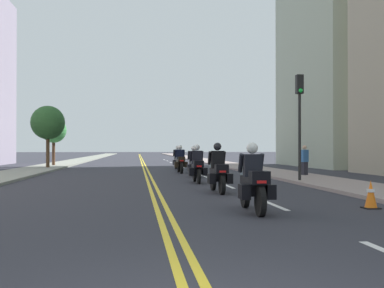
{
  "coord_description": "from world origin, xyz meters",
  "views": [
    {
      "loc": [
        -0.6,
        -3.65,
        1.45
      ],
      "look_at": [
        2.42,
        21.69,
        1.69
      ],
      "focal_mm": 43.5,
      "sensor_mm": 36.0,
      "label": 1
    }
  ],
  "objects_px": {
    "street_tree_0": "(48,123)",
    "street_tree_1": "(54,131)",
    "motorcycle_0": "(253,184)",
    "traffic_cone_1": "(371,194)",
    "motorcycle_4": "(180,162)",
    "traffic_light_near": "(300,108)",
    "motorcycle_3": "(194,164)",
    "motorcycle_1": "(218,173)",
    "pedestrian_1": "(305,161)",
    "motorcycle_5": "(178,160)",
    "motorcycle_2": "(197,167)"
  },
  "relations": [
    {
      "from": "motorcycle_0",
      "to": "pedestrian_1",
      "type": "height_order",
      "value": "pedestrian_1"
    },
    {
      "from": "traffic_cone_1",
      "to": "street_tree_0",
      "type": "xyz_separation_m",
      "value": [
        -11.77,
        22.76,
        2.89
      ]
    },
    {
      "from": "motorcycle_2",
      "to": "motorcycle_5",
      "type": "distance_m",
      "value": 12.31
    },
    {
      "from": "motorcycle_4",
      "to": "street_tree_0",
      "type": "xyz_separation_m",
      "value": [
        -8.71,
        6.15,
        2.57
      ]
    },
    {
      "from": "motorcycle_0",
      "to": "motorcycle_2",
      "type": "relative_size",
      "value": 1.04
    },
    {
      "from": "motorcycle_5",
      "to": "pedestrian_1",
      "type": "distance_m",
      "value": 10.79
    },
    {
      "from": "motorcycle_4",
      "to": "traffic_cone_1",
      "type": "xyz_separation_m",
      "value": [
        3.06,
        -16.61,
        -0.32
      ]
    },
    {
      "from": "traffic_cone_1",
      "to": "pedestrian_1",
      "type": "xyz_separation_m",
      "value": [
        2.75,
        11.82,
        0.49
      ]
    },
    {
      "from": "street_tree_1",
      "to": "traffic_light_near",
      "type": "bearing_deg",
      "value": -54.96
    },
    {
      "from": "motorcycle_0",
      "to": "street_tree_1",
      "type": "height_order",
      "value": "street_tree_1"
    },
    {
      "from": "motorcycle_2",
      "to": "pedestrian_1",
      "type": "height_order",
      "value": "motorcycle_2"
    },
    {
      "from": "motorcycle_2",
      "to": "street_tree_1",
      "type": "height_order",
      "value": "street_tree_1"
    },
    {
      "from": "motorcycle_1",
      "to": "motorcycle_0",
      "type": "bearing_deg",
      "value": -91.33
    },
    {
      "from": "motorcycle_0",
      "to": "motorcycle_2",
      "type": "distance_m",
      "value": 9.11
    },
    {
      "from": "motorcycle_0",
      "to": "motorcycle_2",
      "type": "xyz_separation_m",
      "value": [
        -0.1,
        9.11,
        0.01
      ]
    },
    {
      "from": "motorcycle_2",
      "to": "traffic_cone_1",
      "type": "xyz_separation_m",
      "value": [
        3.08,
        -8.77,
        -0.33
      ]
    },
    {
      "from": "motorcycle_2",
      "to": "pedestrian_1",
      "type": "distance_m",
      "value": 6.58
    },
    {
      "from": "motorcycle_0",
      "to": "traffic_cone_1",
      "type": "height_order",
      "value": "motorcycle_0"
    },
    {
      "from": "motorcycle_0",
      "to": "motorcycle_4",
      "type": "xyz_separation_m",
      "value": [
        -0.08,
        16.95,
        0.01
      ]
    },
    {
      "from": "motorcycle_0",
      "to": "motorcycle_1",
      "type": "xyz_separation_m",
      "value": [
        0.02,
        4.71,
        0.01
      ]
    },
    {
      "from": "motorcycle_1",
      "to": "motorcycle_4",
      "type": "distance_m",
      "value": 12.24
    },
    {
      "from": "motorcycle_1",
      "to": "street_tree_0",
      "type": "relative_size",
      "value": 0.49
    },
    {
      "from": "motorcycle_4",
      "to": "traffic_light_near",
      "type": "height_order",
      "value": "traffic_light_near"
    },
    {
      "from": "street_tree_0",
      "to": "motorcycle_2",
      "type": "bearing_deg",
      "value": -58.16
    },
    {
      "from": "motorcycle_1",
      "to": "motorcycle_2",
      "type": "xyz_separation_m",
      "value": [
        -0.12,
        4.4,
        0.01
      ]
    },
    {
      "from": "motorcycle_1",
      "to": "motorcycle_2",
      "type": "height_order",
      "value": "motorcycle_1"
    },
    {
      "from": "traffic_cone_1",
      "to": "street_tree_1",
      "type": "xyz_separation_m",
      "value": [
        -12.14,
        27.18,
        2.52
      ]
    },
    {
      "from": "motorcycle_1",
      "to": "street_tree_0",
      "type": "height_order",
      "value": "street_tree_0"
    },
    {
      "from": "motorcycle_0",
      "to": "street_tree_0",
      "type": "xyz_separation_m",
      "value": [
        -8.79,
        23.1,
        2.58
      ]
    },
    {
      "from": "motorcycle_1",
      "to": "motorcycle_3",
      "type": "xyz_separation_m",
      "value": [
        0.23,
        8.33,
        -0.01
      ]
    },
    {
      "from": "motorcycle_4",
      "to": "motorcycle_5",
      "type": "xyz_separation_m",
      "value": [
        0.25,
        4.46,
        0.0
      ]
    },
    {
      "from": "motorcycle_2",
      "to": "pedestrian_1",
      "type": "bearing_deg",
      "value": 28.23
    },
    {
      "from": "traffic_cone_1",
      "to": "street_tree_1",
      "type": "height_order",
      "value": "street_tree_1"
    },
    {
      "from": "pedestrian_1",
      "to": "motorcycle_2",
      "type": "bearing_deg",
      "value": 3.15
    },
    {
      "from": "traffic_light_near",
      "to": "pedestrian_1",
      "type": "distance_m",
      "value": 4.58
    },
    {
      "from": "motorcycle_4",
      "to": "street_tree_0",
      "type": "distance_m",
      "value": 10.97
    },
    {
      "from": "motorcycle_1",
      "to": "motorcycle_4",
      "type": "relative_size",
      "value": 0.95
    },
    {
      "from": "traffic_cone_1",
      "to": "motorcycle_3",
      "type": "bearing_deg",
      "value": 102.11
    },
    {
      "from": "motorcycle_3",
      "to": "motorcycle_5",
      "type": "height_order",
      "value": "motorcycle_5"
    },
    {
      "from": "motorcycle_0",
      "to": "motorcycle_3",
      "type": "distance_m",
      "value": 13.05
    },
    {
      "from": "pedestrian_1",
      "to": "street_tree_1",
      "type": "xyz_separation_m",
      "value": [
        -14.89,
        15.36,
        2.04
      ]
    },
    {
      "from": "traffic_cone_1",
      "to": "motorcycle_5",
      "type": "bearing_deg",
      "value": 97.6
    },
    {
      "from": "motorcycle_0",
      "to": "motorcycle_4",
      "type": "distance_m",
      "value": 16.95
    },
    {
      "from": "motorcycle_1",
      "to": "motorcycle_4",
      "type": "bearing_deg",
      "value": 89.4
    },
    {
      "from": "pedestrian_1",
      "to": "motorcycle_3",
      "type": "bearing_deg",
      "value": -33.63
    },
    {
      "from": "street_tree_0",
      "to": "street_tree_1",
      "type": "relative_size",
      "value": 1.14
    },
    {
      "from": "traffic_light_near",
      "to": "street_tree_0",
      "type": "bearing_deg",
      "value": 131.62
    },
    {
      "from": "traffic_light_near",
      "to": "street_tree_0",
      "type": "distance_m",
      "value": 19.5
    },
    {
      "from": "traffic_cone_1",
      "to": "street_tree_1",
      "type": "bearing_deg",
      "value": 114.07
    },
    {
      "from": "motorcycle_3",
      "to": "motorcycle_0",
      "type": "bearing_deg",
      "value": -92.9
    }
  ]
}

